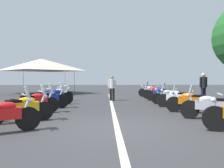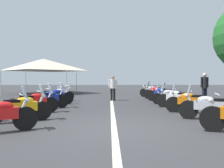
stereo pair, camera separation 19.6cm
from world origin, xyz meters
name	(u,v)px [view 2 (the right image)]	position (x,y,z in m)	size (l,w,h in m)	color
ground_plane	(114,128)	(0.00, 0.00, 0.00)	(80.00, 80.00, 0.00)	#38383A
lane_centre_stripe	(112,108)	(4.03, 0.00, 0.00)	(18.31, 0.16, 0.01)	beige
motorcycle_left_row_1	(20,108)	(0.91, 3.03, 0.47)	(1.14, 1.89, 1.21)	black
motorcycle_left_row_2	(33,102)	(2.56, 3.18, 0.47)	(1.17, 1.86, 1.21)	black
motorcycle_left_row_3	(47,99)	(3.96, 3.02, 0.47)	(1.15, 1.88, 1.22)	black
motorcycle_left_row_4	(53,96)	(5.46, 3.12, 0.46)	(1.10, 2.05, 1.00)	black
motorcycle_left_row_5	(58,94)	(6.99, 3.26, 0.45)	(1.33, 1.84, 0.98)	black
motorcycle_right_row_1	(211,106)	(1.09, -3.27, 0.47)	(1.04, 2.00, 1.21)	black
motorcycle_right_row_2	(191,102)	(2.61, -3.19, 0.47)	(1.00, 2.02, 1.22)	black
motorcycle_right_row_3	(178,98)	(4.12, -3.14, 0.47)	(1.16, 1.96, 1.22)	black
motorcycle_right_row_4	(171,96)	(5.57, -3.21, 0.46)	(0.90, 2.08, 1.19)	black
motorcycle_right_row_5	(163,94)	(7.18, -3.18, 0.46)	(1.12, 1.98, 1.01)	black
motorcycle_right_row_6	(158,92)	(8.67, -3.16, 0.47)	(1.15, 1.91, 1.21)	black
motorcycle_right_row_7	(153,91)	(10.11, -3.16, 0.46)	(1.20, 1.97, 1.00)	black
traffic_cone_0	(16,104)	(3.46, 4.26, 0.29)	(0.36, 0.36, 0.61)	orange
bystander_0	(205,85)	(6.18, -5.29, 1.01)	(0.32, 0.51, 1.72)	#1E2338
bystander_1	(113,86)	(7.59, -0.08, 0.92)	(0.32, 0.53, 1.58)	black
event_tent	(43,65)	(13.93, 6.19, 2.65)	(5.82, 5.82, 3.20)	beige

